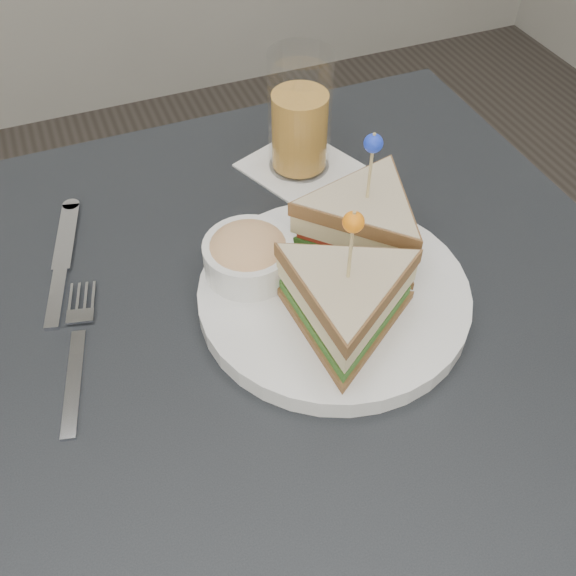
{
  "coord_description": "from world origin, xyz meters",
  "views": [
    {
      "loc": [
        -0.14,
        -0.37,
        1.25
      ],
      "look_at": [
        0.01,
        0.01,
        0.8
      ],
      "focal_mm": 40.0,
      "sensor_mm": 36.0,
      "label": 1
    }
  ],
  "objects": [
    {
      "name": "drink_set",
      "position": [
        0.12,
        0.24,
        0.82
      ],
      "size": [
        0.16,
        0.16,
        0.15
      ],
      "rotation": [
        0.0,
        0.0,
        0.39
      ],
      "color": "white",
      "rests_on": "table"
    },
    {
      "name": "cutlery_fork",
      "position": [
        -0.19,
        0.06,
        0.75
      ],
      "size": [
        0.06,
        0.18,
        0.01
      ],
      "rotation": [
        0.0,
        0.0,
        -0.24
      ],
      "color": "#B6BAC2",
      "rests_on": "table"
    },
    {
      "name": "plate_meal",
      "position": [
        0.07,
        0.02,
        0.79
      ],
      "size": [
        0.31,
        0.31,
        0.16
      ],
      "rotation": [
        0.0,
        0.0,
        0.07
      ],
      "color": "white",
      "rests_on": "table"
    },
    {
      "name": "cutlery_knife",
      "position": [
        -0.19,
        0.17,
        0.75
      ],
      "size": [
        0.07,
        0.2,
        0.01
      ],
      "rotation": [
        0.0,
        0.0,
        -0.26
      ],
      "color": "silver",
      "rests_on": "table"
    },
    {
      "name": "table",
      "position": [
        0.0,
        0.0,
        0.67
      ],
      "size": [
        0.8,
        0.8,
        0.75
      ],
      "color": "black",
      "rests_on": "ground"
    }
  ]
}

